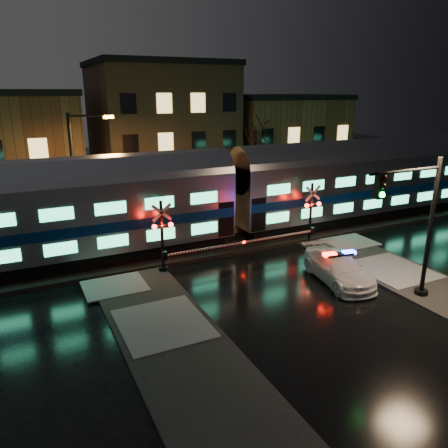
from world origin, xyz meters
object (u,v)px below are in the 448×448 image
Objects in this scene: traffic_light at (415,229)px; streetlight at (78,171)px; crossing_signal_left at (169,243)px; crossing_signal_right at (306,222)px; police_car at (338,268)px.

streetlight is (-12.13, 14.77, 1.18)m from traffic_light.
traffic_light is at bearing -50.61° from streetlight.
traffic_light is (8.71, -8.07, 1.89)m from crossing_signal_left.
traffic_light is (-0.17, -8.07, 1.86)m from crossing_signal_right.
streetlight reaches higher than police_car.
crossing_signal_left is at bearing 155.80° from police_car.
traffic_light is 19.15m from streetlight.
streetlight is at bearing 117.03° from crossing_signal_left.
crossing_signal_right is (1.57, 4.93, 0.94)m from police_car.
police_car is at bearing -47.31° from streetlight.
traffic_light is at bearing -91.17° from crossing_signal_right.
crossing_signal_left is 0.69× the size of streetlight.
crossing_signal_right reaches higher than police_car.
streetlight reaches higher than traffic_light.
crossing_signal_right is 14.33m from streetlight.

